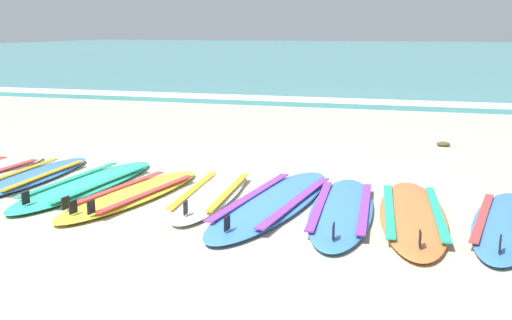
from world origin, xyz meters
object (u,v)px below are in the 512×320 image
(surfboard_1, at_px, (32,177))
(surfboard_2, at_px, (87,184))
(surfboard_3, at_px, (133,194))
(surfboard_8, at_px, (506,224))
(surfboard_7, at_px, (413,215))
(surfboard_6, at_px, (342,209))
(surfboard_4, at_px, (211,194))
(surfboard_5, at_px, (274,202))

(surfboard_1, xyz_separation_m, surfboard_2, (0.73, -0.11, -0.00))
(surfboard_3, xyz_separation_m, surfboard_8, (3.31, 0.05, -0.00))
(surfboard_2, height_order, surfboard_7, same)
(surfboard_8, bearing_deg, surfboard_6, 179.42)
(surfboard_4, relative_size, surfboard_7, 0.88)
(surfboard_2, xyz_separation_m, surfboard_7, (3.20, -0.12, 0.00))
(surfboard_2, relative_size, surfboard_5, 0.89)
(surfboard_1, xyz_separation_m, surfboard_5, (2.70, -0.19, -0.00))
(surfboard_1, height_order, surfboard_5, same)
(surfboard_2, height_order, surfboard_6, same)
(surfboard_4, xyz_separation_m, surfboard_8, (2.59, -0.17, -0.00))
(surfboard_7, height_order, surfboard_8, same)
(surfboard_1, relative_size, surfboard_6, 0.89)
(surfboard_2, relative_size, surfboard_3, 1.07)
(surfboard_3, distance_m, surfboard_4, 0.75)
(surfboard_3, relative_size, surfboard_6, 0.96)
(surfboard_6, bearing_deg, surfboard_7, 2.06)
(surfboard_2, relative_size, surfboard_4, 1.14)
(surfboard_2, distance_m, surfboard_8, 3.93)
(surfboard_1, distance_m, surfboard_4, 2.07)
(surfboard_3, bearing_deg, surfboard_5, 5.34)
(surfboard_8, bearing_deg, surfboard_3, -179.19)
(surfboard_1, distance_m, surfboard_8, 4.67)
(surfboard_4, bearing_deg, surfboard_6, -7.02)
(surfboard_6, distance_m, surfboard_7, 0.60)
(surfboard_7, distance_m, surfboard_8, 0.73)
(surfboard_4, distance_m, surfboard_6, 1.27)
(surfboard_3, height_order, surfboard_7, same)
(surfboard_1, height_order, surfboard_8, same)
(surfboard_5, bearing_deg, surfboard_2, 177.83)
(surfboard_3, bearing_deg, surfboard_8, 0.81)
(surfboard_6, xyz_separation_m, surfboard_8, (1.33, -0.01, 0.00))
(surfboard_8, bearing_deg, surfboard_4, 176.27)
(surfboard_1, bearing_deg, surfboard_3, -13.01)
(surfboard_4, height_order, surfboard_7, same)
(surfboard_7, bearing_deg, surfboard_8, -2.72)
(surfboard_2, distance_m, surfboard_3, 0.65)
(surfboard_3, xyz_separation_m, surfboard_6, (1.98, 0.06, -0.00))
(surfboard_2, distance_m, surfboard_4, 1.33)
(surfboard_3, bearing_deg, surfboard_6, 1.74)
(surfboard_3, distance_m, surfboard_6, 1.98)
(surfboard_4, height_order, surfboard_8, same)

